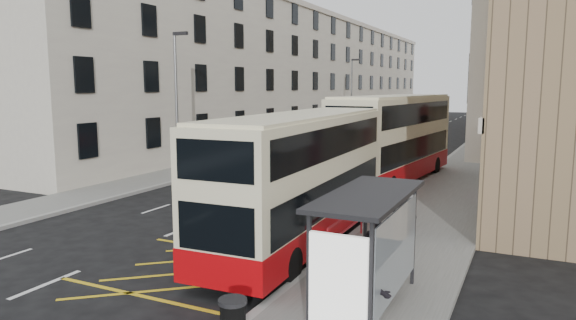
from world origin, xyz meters
The scene contains 20 objects.
ground centered at (0.00, 0.00, 0.00)m, with size 200.00×200.00×0.00m, color black.
pavement_right centered at (8.00, 30.00, 0.07)m, with size 4.00×120.00×0.15m, color slate.
pavement_left centered at (-7.50, 30.00, 0.07)m, with size 3.00×120.00×0.15m, color slate.
kerb_right centered at (6.00, 30.00, 0.07)m, with size 0.25×120.00×0.15m, color gray.
kerb_left centered at (-6.00, 30.00, 0.07)m, with size 0.25×120.00×0.15m, color gray.
road_markings centered at (0.00, 45.00, 0.01)m, with size 10.00×110.00×0.01m, color silver, non-canonical shape.
terrace_left centered at (-13.43, 45.50, 6.52)m, with size 9.18×79.00×13.25m.
bus_shelter centered at (8.34, -0.39, 2.14)m, with size 1.65×4.25×2.70m.
guard_railing centered at (6.25, 5.75, 0.86)m, with size 0.06×6.56×1.01m.
street_lamp_near centered at (-6.35, 12.00, 4.64)m, with size 0.93×0.18×8.00m.
street_lamp_far centered at (-6.35, 42.00, 4.64)m, with size 0.93×0.18×8.00m.
double_decker_front centered at (4.60, 4.37, 2.21)m, with size 2.85×10.95×4.34m.
double_decker_rear centered at (4.70, 16.42, 2.42)m, with size 3.93×12.13×4.75m.
pedestrian_near centered at (7.92, 1.47, 1.04)m, with size 0.65×0.42×1.77m, color black.
pedestrian_mid centered at (8.71, -1.57, 1.06)m, with size 0.89×0.69×1.82m, color black.
pedestrian_far centered at (7.72, 5.85, 0.96)m, with size 0.95×0.40×1.63m, color black.
white_van centered at (-3.93, 35.26, 0.82)m, with size 2.72×5.91×1.64m, color silver.
car_silver centered at (-3.43, 54.67, 0.75)m, with size 1.78×4.42×1.50m, color #B2B4BA.
car_dark centered at (-5.20, 70.89, 0.64)m, with size 1.35×3.88×1.28m, color black.
car_red centered at (5.20, 59.78, 0.71)m, with size 1.99×4.90×1.42m, color #9C051D.
Camera 1 is at (11.44, -10.96, 5.21)m, focal length 32.00 mm.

